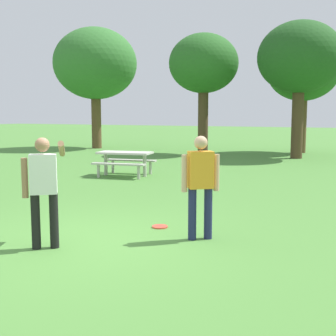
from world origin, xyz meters
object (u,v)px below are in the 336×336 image
frisbee (160,227)px  tree_slender_mid (300,58)px  person_catcher (201,180)px  tree_far_right (303,71)px  tree_tall_left (95,64)px  tree_broad_center (204,65)px  picnic_table_near (125,158)px  person_thrower (44,184)px

frisbee → tree_slender_mid: 13.99m
person_catcher → tree_far_right: tree_far_right is taller
tree_tall_left → tree_broad_center: 6.94m
tree_tall_left → tree_slender_mid: size_ratio=1.13×
tree_tall_left → picnic_table_near: bearing=-50.7°
frisbee → tree_broad_center: bearing=108.2°
person_catcher → frisbee: (-0.90, 0.36, -0.93)m
person_thrower → person_catcher: size_ratio=1.00×
picnic_table_near → tree_far_right: (3.69, 11.03, 3.50)m
tree_tall_left → tree_broad_center: tree_tall_left is taller
tree_far_right → tree_broad_center: bearing=-145.1°
person_catcher → frisbee: 1.34m
frisbee → tree_slender_mid: (0.09, 13.30, 4.34)m
tree_far_right → person_thrower: bearing=-92.5°
tree_far_right → person_catcher: bearing=-86.2°
frisbee → tree_broad_center: size_ratio=0.05×
tree_slender_mid → tree_far_right: bearing=95.6°
tree_slender_mid → tree_broad_center: bearing=179.4°
person_catcher → frisbee: bearing=157.9°
picnic_table_near → tree_broad_center: 8.95m
picnic_table_near → tree_broad_center: (-0.50, 8.11, 3.74)m
picnic_table_near → frisbee: bearing=-53.4°
frisbee → tree_tall_left: (-11.26, 14.24, 4.73)m
person_catcher → picnic_table_near: 7.38m
person_catcher → tree_slender_mid: size_ratio=0.28×
person_thrower → tree_broad_center: bearing=102.6°
picnic_table_near → tree_far_right: size_ratio=0.34×
person_thrower → tree_slender_mid: bearing=85.9°
person_thrower → tree_far_right: bearing=87.5°
tree_slender_mid → person_catcher: bearing=-86.6°
picnic_table_near → tree_broad_center: bearing=93.5°
frisbee → picnic_table_near: size_ratio=0.14×
person_thrower → tree_far_right: (0.79, 18.07, 3.10)m
person_catcher → tree_broad_center: size_ratio=0.28×
tree_broad_center → tree_slender_mid: (4.47, -0.05, 0.06)m
frisbee → tree_broad_center: (-4.39, 13.35, 4.29)m
picnic_table_near → tree_far_right: 12.15m
tree_far_right → tree_tall_left: bearing=-169.6°
person_thrower → person_catcher: same height
frisbee → tree_far_right: (-0.20, 16.27, 4.05)m
tree_slender_mid → person_thrower: bearing=-94.1°
person_catcher → tree_far_right: size_ratio=0.29×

